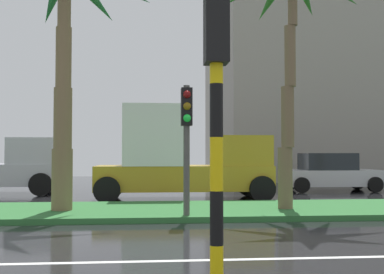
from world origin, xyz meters
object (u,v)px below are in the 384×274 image
at_px(car_in_traffic_second, 330,173).
at_px(traffic_signal_foreground, 216,77).
at_px(traffic_signal_median_right, 187,126).
at_px(palm_tree_centre, 65,8).
at_px(box_truck_following, 181,158).

bearing_deg(car_in_traffic_second, traffic_signal_foreground, -115.69).
bearing_deg(traffic_signal_median_right, car_in_traffic_second, 50.96).
height_order(palm_tree_centre, box_truck_following, palm_tree_centre).
relative_size(palm_tree_centre, traffic_signal_median_right, 2.21).
bearing_deg(box_truck_following, traffic_signal_foreground, -91.82).
height_order(traffic_signal_median_right, traffic_signal_foreground, traffic_signal_foreground).
xyz_separation_m(traffic_signal_median_right, traffic_signal_foreground, (-0.14, -6.40, 0.21)).
bearing_deg(traffic_signal_foreground, car_in_traffic_second, -115.69).
bearing_deg(box_truck_following, car_in_traffic_second, 25.41).
distance_m(traffic_signal_foreground, car_in_traffic_second, 17.07).
xyz_separation_m(traffic_signal_median_right, box_truck_following, (0.24, 5.58, -0.88)).
bearing_deg(traffic_signal_foreground, box_truck_following, -91.82).
bearing_deg(palm_tree_centre, car_in_traffic_second, 35.68).
relative_size(traffic_signal_median_right, car_in_traffic_second, 0.77).
distance_m(traffic_signal_median_right, car_in_traffic_second, 11.57).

